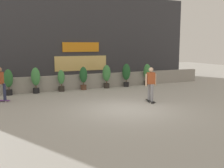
# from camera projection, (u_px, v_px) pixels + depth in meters

# --- Properties ---
(ground_plane) EXTENTS (48.00, 48.00, 0.00)m
(ground_plane) POSITION_uv_depth(u_px,v_px,m) (126.00, 109.00, 11.43)
(ground_plane) COLOR #B2AFA8
(planter_wall) EXTENTS (18.00, 0.40, 0.90)m
(planter_wall) POSITION_uv_depth(u_px,v_px,m) (83.00, 82.00, 16.76)
(planter_wall) COLOR gray
(planter_wall) RESTS_ON ground
(building_backdrop) EXTENTS (20.00, 2.08, 6.50)m
(building_backdrop) POSITION_uv_depth(u_px,v_px,m) (65.00, 38.00, 19.94)
(building_backdrop) COLOR #38383D
(building_backdrop) RESTS_ON ground
(potted_plant_0) EXTENTS (0.48, 0.48, 1.44)m
(potted_plant_0) POSITION_uv_depth(u_px,v_px,m) (8.00, 80.00, 14.48)
(potted_plant_0) COLOR black
(potted_plant_0) RESTS_ON ground
(potted_plant_1) EXTENTS (0.51, 0.51, 1.49)m
(potted_plant_1) POSITION_uv_depth(u_px,v_px,m) (36.00, 78.00, 15.08)
(potted_plant_1) COLOR black
(potted_plant_1) RESTS_ON ground
(potted_plant_2) EXTENTS (0.41, 0.41, 1.29)m
(potted_plant_2) POSITION_uv_depth(u_px,v_px,m) (61.00, 80.00, 15.71)
(potted_plant_2) COLOR #2D2823
(potted_plant_2) RESTS_ON ground
(potted_plant_3) EXTENTS (0.48, 0.48, 1.43)m
(potted_plant_3) POSITION_uv_depth(u_px,v_px,m) (83.00, 77.00, 16.26)
(potted_plant_3) COLOR brown
(potted_plant_3) RESTS_ON ground
(potted_plant_4) EXTENTS (0.51, 0.51, 1.49)m
(potted_plant_4) POSITION_uv_depth(u_px,v_px,m) (107.00, 75.00, 16.90)
(potted_plant_4) COLOR #2D2823
(potted_plant_4) RESTS_ON ground
(potted_plant_5) EXTENTS (0.53, 0.53, 1.53)m
(potted_plant_5) POSITION_uv_depth(u_px,v_px,m) (126.00, 73.00, 17.48)
(potted_plant_5) COLOR black
(potted_plant_5) RESTS_ON ground
(potted_plant_6) EXTENTS (0.50, 0.50, 1.47)m
(potted_plant_6) POSITION_uv_depth(u_px,v_px,m) (147.00, 73.00, 18.15)
(potted_plant_6) COLOR #2D2823
(potted_plant_6) RESTS_ON ground
(skater_by_wall_left) EXTENTS (0.55, 0.82, 1.70)m
(skater_by_wall_left) POSITION_uv_depth(u_px,v_px,m) (151.00, 83.00, 12.69)
(skater_by_wall_left) COLOR black
(skater_by_wall_left) RESTS_ON ground
(skater_far_left) EXTENTS (0.80, 0.55, 1.70)m
(skater_far_left) POSITION_uv_depth(u_px,v_px,m) (0.00, 83.00, 12.78)
(skater_far_left) COLOR #72338C
(skater_far_left) RESTS_ON ground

